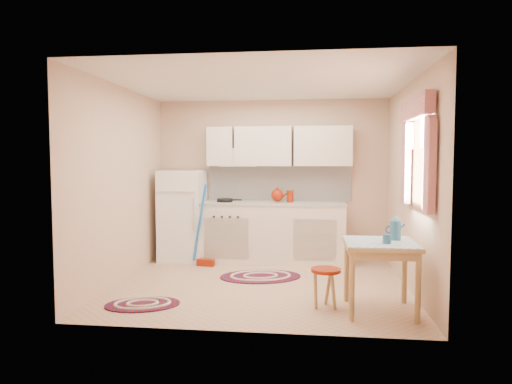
# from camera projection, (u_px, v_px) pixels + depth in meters

# --- Properties ---
(room_shell) EXTENTS (3.64, 3.60, 2.52)m
(room_shell) POSITION_uv_depth(u_px,v_px,m) (275.00, 157.00, 5.84)
(room_shell) COLOR tan
(room_shell) RESTS_ON ground
(fridge) EXTENTS (0.65, 0.60, 1.40)m
(fridge) POSITION_uv_depth(u_px,v_px,m) (182.00, 216.00, 7.08)
(fridge) COLOR white
(fridge) RESTS_ON ground
(broom) EXTENTS (0.30, 0.16, 1.20)m
(broom) POSITION_uv_depth(u_px,v_px,m) (205.00, 226.00, 6.68)
(broom) COLOR blue
(broom) RESTS_ON ground
(base_cabinets) EXTENTS (2.25, 0.60, 0.88)m
(base_cabinets) POSITION_uv_depth(u_px,v_px,m) (270.00, 233.00, 6.98)
(base_cabinets) COLOR silver
(base_cabinets) RESTS_ON ground
(countertop) EXTENTS (2.27, 0.62, 0.04)m
(countertop) POSITION_uv_depth(u_px,v_px,m) (270.00, 203.00, 6.95)
(countertop) COLOR #AFADA6
(countertop) RESTS_ON base_cabinets
(frying_pan) EXTENTS (0.29, 0.29, 0.05)m
(frying_pan) POSITION_uv_depth(u_px,v_px,m) (225.00, 200.00, 6.98)
(frying_pan) COLOR black
(frying_pan) RESTS_ON countertop
(red_kettle) EXTENTS (0.26, 0.24, 0.21)m
(red_kettle) POSITION_uv_depth(u_px,v_px,m) (277.00, 195.00, 6.93)
(red_kettle) COLOR maroon
(red_kettle) RESTS_ON countertop
(red_canister) EXTENTS (0.10, 0.10, 0.16)m
(red_canister) POSITION_uv_depth(u_px,v_px,m) (290.00, 197.00, 6.91)
(red_canister) COLOR maroon
(red_canister) RESTS_ON countertop
(table) EXTENTS (0.72, 0.72, 0.72)m
(table) POSITION_uv_depth(u_px,v_px,m) (380.00, 277.00, 4.68)
(table) COLOR tan
(table) RESTS_ON ground
(stool) EXTENTS (0.39, 0.39, 0.42)m
(stool) POSITION_uv_depth(u_px,v_px,m) (326.00, 288.00, 4.81)
(stool) COLOR maroon
(stool) RESTS_ON ground
(coffee_pot) EXTENTS (0.15, 0.13, 0.28)m
(coffee_pot) POSITION_uv_depth(u_px,v_px,m) (396.00, 228.00, 4.75)
(coffee_pot) COLOR #295D7E
(coffee_pot) RESTS_ON table
(mug) EXTENTS (0.11, 0.11, 0.10)m
(mug) POSITION_uv_depth(u_px,v_px,m) (387.00, 239.00, 4.55)
(mug) COLOR #295D7E
(mug) RESTS_ON table
(rug_center) EXTENTS (1.22, 0.95, 0.02)m
(rug_center) POSITION_uv_depth(u_px,v_px,m) (261.00, 276.00, 6.09)
(rug_center) COLOR maroon
(rug_center) RESTS_ON ground
(rug_left) EXTENTS (0.91, 0.73, 0.02)m
(rug_left) POSITION_uv_depth(u_px,v_px,m) (143.00, 304.00, 4.91)
(rug_left) COLOR maroon
(rug_left) RESTS_ON ground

